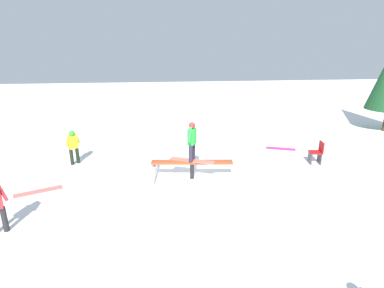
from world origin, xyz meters
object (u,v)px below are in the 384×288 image
(main_rider_on_rail, at_px, (192,143))
(folding_chair, at_px, (317,153))
(loose_snowboard_coral, at_px, (38,191))
(loose_snowboard_magenta, at_px, (281,149))
(rail_feature, at_px, (192,163))
(bystander_yellow, at_px, (73,145))
(loose_snowboard_white, at_px, (346,154))

(main_rider_on_rail, relative_size, folding_chair, 1.71)
(loose_snowboard_coral, height_order, loose_snowboard_magenta, same)
(loose_snowboard_magenta, bearing_deg, rail_feature, -127.70)
(main_rider_on_rail, bearing_deg, folding_chair, 33.24)
(rail_feature, height_order, bystander_yellow, bystander_yellow)
(loose_snowboard_magenta, bearing_deg, bystander_yellow, -154.31)
(rail_feature, distance_m, bystander_yellow, 4.68)
(folding_chair, bearing_deg, bystander_yellow, -87.87)
(loose_snowboard_white, bearing_deg, rail_feature, 72.15)
(main_rider_on_rail, bearing_deg, bystander_yellow, -179.41)
(main_rider_on_rail, xyz_separation_m, loose_snowboard_magenta, (4.25, 2.61, -1.27))
(main_rider_on_rail, xyz_separation_m, loose_snowboard_white, (6.65, 1.58, -1.27))
(main_rider_on_rail, distance_m, loose_snowboard_coral, 5.03)
(rail_feature, bearing_deg, folding_chair, 15.75)
(bystander_yellow, distance_m, loose_snowboard_magenta, 8.60)
(loose_snowboard_magenta, xyz_separation_m, loose_snowboard_white, (2.40, -1.03, 0.00))
(main_rider_on_rail, xyz_separation_m, folding_chair, (4.88, 0.78, -0.87))
(loose_snowboard_coral, bearing_deg, bystander_yellow, -126.06)
(bystander_yellow, bearing_deg, folding_chair, 130.85)
(loose_snowboard_coral, bearing_deg, folding_chair, 164.73)
(main_rider_on_rail, bearing_deg, loose_snowboard_white, 37.49)
(loose_snowboard_magenta, distance_m, loose_snowboard_white, 2.61)
(rail_feature, height_order, loose_snowboard_magenta, rail_feature)
(main_rider_on_rail, distance_m, loose_snowboard_magenta, 5.15)
(rail_feature, height_order, loose_snowboard_white, rail_feature)
(main_rider_on_rail, bearing_deg, rail_feature, 0.00)
(main_rider_on_rail, height_order, loose_snowboard_coral, main_rider_on_rail)
(rail_feature, distance_m, loose_snowboard_magenta, 5.01)
(main_rider_on_rail, xyz_separation_m, loose_snowboard_coral, (-4.85, -0.44, -1.27))
(loose_snowboard_white, bearing_deg, folding_chair, 83.04)
(folding_chair, bearing_deg, loose_snowboard_white, 123.14)
(rail_feature, xyz_separation_m, main_rider_on_rail, (0.00, 0.00, 0.74))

